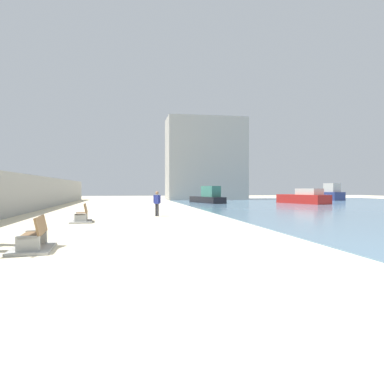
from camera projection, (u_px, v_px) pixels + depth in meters
ground_plane at (128, 212)px, 27.78m from camera, size 120.00×120.00×0.00m
seawall at (21, 194)px, 26.48m from camera, size 0.80×64.00×2.81m
bench_near at (34, 242)px, 10.72m from camera, size 1.24×2.17×0.98m
bench_far at (82, 218)px, 19.60m from camera, size 1.25×2.17×0.98m
person_walking at (157, 202)px, 23.66m from camera, size 0.45×0.35×1.60m
boat_mid_bay at (329, 194)px, 54.33m from camera, size 3.09×4.83×2.48m
boat_outer at (304, 198)px, 42.56m from camera, size 4.09×6.96×1.72m
boat_far_right at (208, 197)px, 44.19m from camera, size 3.30×6.65×2.01m
harbor_building at (206, 159)px, 57.36m from camera, size 12.00×6.00×12.54m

